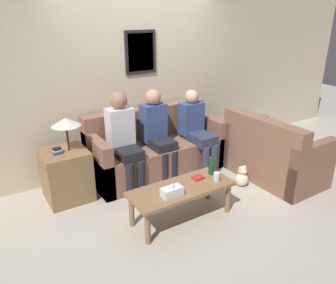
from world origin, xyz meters
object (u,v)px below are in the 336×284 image
object	(u,v)px
drinking_glass	(217,177)
teddy_bear	(242,177)
wine_bottle	(212,165)
person_middle	(157,130)
person_left	(124,137)
couch_side	(273,156)
person_right	(196,127)
couch_main	(156,150)
coffee_table	(182,192)

from	to	relation	value
drinking_glass	teddy_bear	size ratio (longest dim) A/B	0.34
wine_bottle	person_middle	distance (m)	1.04
person_left	couch_side	bearing A→B (deg)	-26.08
person_left	person_right	bearing A→B (deg)	-3.15
person_middle	couch_main	bearing A→B (deg)	70.50
drinking_glass	person_middle	world-z (taller)	person_middle
couch_side	person_left	xyz separation A→B (m)	(-1.86, 0.91, 0.38)
coffee_table	teddy_bear	xyz separation A→B (m)	(1.14, 0.19, -0.23)
coffee_table	person_right	distance (m)	1.40
couch_main	person_right	distance (m)	0.69
person_left	teddy_bear	size ratio (longest dim) A/B	4.39
couch_main	couch_side	bearing A→B (deg)	-39.66
couch_side	drinking_glass	bearing A→B (deg)	100.82
couch_main	wine_bottle	bearing A→B (deg)	-84.54
couch_side	couch_main	bearing A→B (deg)	50.34
person_middle	teddy_bear	distance (m)	1.33
couch_side	person_left	bearing A→B (deg)	63.92
couch_main	teddy_bear	distance (m)	1.29
wine_bottle	person_right	world-z (taller)	person_right
wine_bottle	person_right	distance (m)	1.03
couch_main	couch_side	distance (m)	1.67
couch_main	coffee_table	bearing A→B (deg)	-107.30
couch_side	person_right	size ratio (longest dim) A/B	1.12
wine_bottle	person_right	size ratio (longest dim) A/B	0.26
drinking_glass	person_middle	bearing A→B (deg)	94.42
coffee_table	teddy_bear	distance (m)	1.18
person_left	coffee_table	bearing A→B (deg)	-79.63
couch_main	wine_bottle	distance (m)	1.16
coffee_table	person_left	xyz separation A→B (m)	(-0.19, 1.06, 0.36)
coffee_table	person_middle	distance (m)	1.19
couch_side	coffee_table	bearing A→B (deg)	95.03
person_right	person_left	bearing A→B (deg)	176.85
coffee_table	person_right	size ratio (longest dim) A/B	1.01
couch_main	coffee_table	world-z (taller)	couch_main
couch_main	drinking_glass	size ratio (longest dim) A/B	19.56
wine_bottle	teddy_bear	distance (m)	0.77
drinking_glass	couch_side	bearing A→B (deg)	10.82
person_left	person_middle	size ratio (longest dim) A/B	1.03
person_left	person_right	xyz separation A→B (m)	(1.14, -0.06, -0.06)
drinking_glass	person_right	world-z (taller)	person_right
couch_main	drinking_glass	xyz separation A→B (m)	(0.05, -1.31, 0.13)
couch_side	teddy_bear	distance (m)	0.57
couch_side	wine_bottle	size ratio (longest dim) A/B	4.36
wine_bottle	drinking_glass	size ratio (longest dim) A/B	3.03
couch_main	wine_bottle	size ratio (longest dim) A/B	6.45
coffee_table	person_right	bearing A→B (deg)	46.43
couch_side	person_middle	xyz separation A→B (m)	(-1.33, 0.95, 0.36)
couch_side	drinking_glass	xyz separation A→B (m)	(-1.24, -0.24, 0.13)
couch_side	wine_bottle	bearing A→B (deg)	93.34
couch_side	person_middle	world-z (taller)	person_middle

